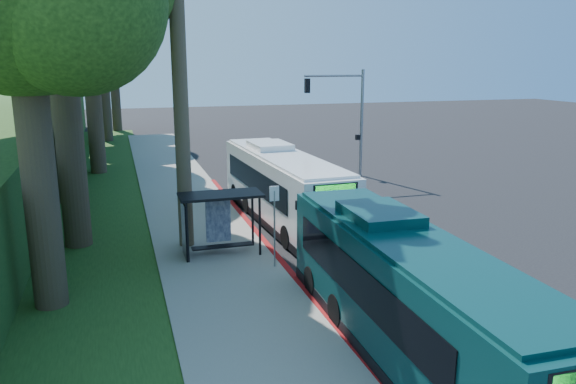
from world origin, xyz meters
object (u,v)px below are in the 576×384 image
object	(u,v)px
bus_shelter	(214,212)
pickup	(334,187)
white_bus	(282,186)
teal_bus	(407,294)

from	to	relation	value
bus_shelter	pickup	size ratio (longest dim) A/B	0.56
bus_shelter	white_bus	xyz separation A→B (m)	(3.96, 3.95, -0.07)
teal_bus	pickup	size ratio (longest dim) A/B	2.06
white_bus	teal_bus	xyz separation A→B (m)	(-0.50, -13.04, -0.02)
white_bus	teal_bus	size ratio (longest dim) A/B	1.02
bus_shelter	pickup	world-z (taller)	bus_shelter
bus_shelter	pickup	xyz separation A→B (m)	(7.76, 6.79, -1.01)
white_bus	pickup	world-z (taller)	white_bus
bus_shelter	white_bus	distance (m)	5.59
white_bus	teal_bus	distance (m)	13.05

